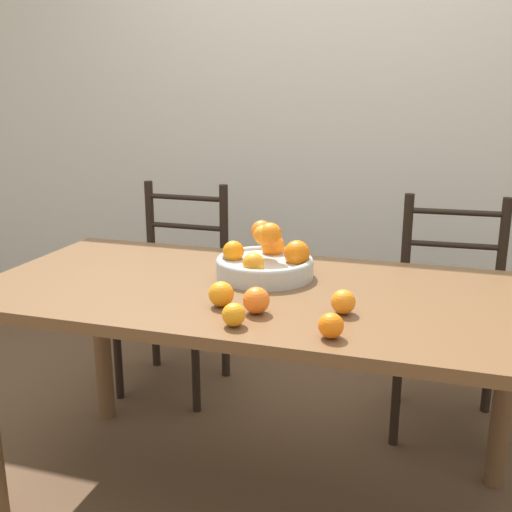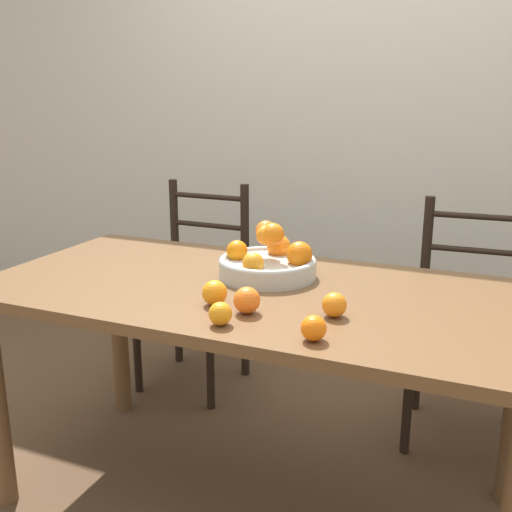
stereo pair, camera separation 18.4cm
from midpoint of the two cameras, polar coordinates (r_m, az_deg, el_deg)
ground_plane at (r=2.21m, az=2.59°, el=-22.24°), size 12.00×12.00×0.00m
wall_back at (r=3.16m, az=12.54°, el=14.09°), size 8.00×0.06×2.60m
dining_table at (r=1.88m, az=2.84°, el=-5.99°), size 1.72×0.83×0.77m
fruit_bowl at (r=1.94m, az=3.92°, el=-0.53°), size 0.32×0.32×0.18m
orange_loose_0 at (r=1.47m, az=9.12°, el=-6.87°), size 0.06×0.06×0.06m
orange_loose_1 at (r=1.62m, az=2.38°, el=-4.28°), size 0.07×0.07×0.07m
orange_loose_2 at (r=1.54m, az=0.00°, el=-5.58°), size 0.06×0.06×0.06m
orange_loose_3 at (r=1.62m, az=10.71°, el=-4.65°), size 0.07×0.07×0.07m
orange_loose_4 at (r=1.68m, az=-0.85°, el=-3.58°), size 0.07×0.07×0.07m
chair_left at (r=2.80m, az=-3.90°, el=-3.18°), size 0.43×0.41×0.94m
chair_right at (r=2.52m, az=21.58°, el=-6.39°), size 0.44×0.42×0.94m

